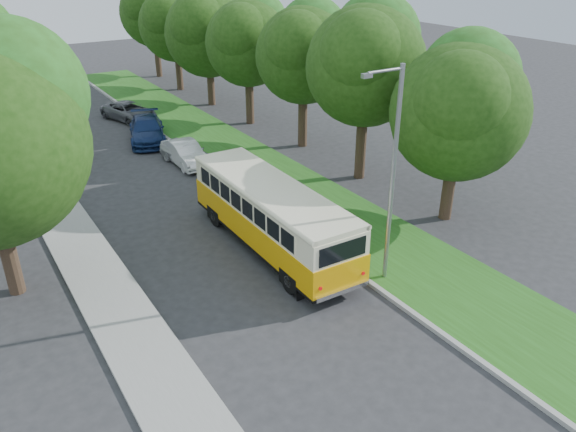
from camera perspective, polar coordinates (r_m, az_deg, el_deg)
ground at (r=21.16m, az=-3.68°, el=-6.69°), size 120.00×120.00×0.00m
curb at (r=26.48m, az=-2.14°, el=0.66°), size 0.20×70.00×0.15m
grass_verge at (r=27.63m, az=2.06°, el=1.76°), size 4.50×70.00×0.13m
sidewalk at (r=23.89m, az=-19.82°, el=-4.05°), size 2.20×70.00×0.12m
treeline at (r=36.04m, az=-13.97°, el=16.56°), size 24.27×41.91×9.46m
lamppost_near at (r=19.56m, az=10.47°, el=4.46°), size 1.71×0.16×8.00m
lamppost_far at (r=32.75m, az=-25.58°, el=10.66°), size 1.71×0.16×7.50m
warning_sign at (r=29.60m, az=-23.09°, el=4.75°), size 0.56×0.10×2.50m
vintage_bus at (r=22.64m, az=-1.68°, el=-0.13°), size 2.61×9.70×2.87m
car_silver at (r=32.55m, az=-10.21°, el=6.38°), size 2.22×4.25×1.38m
car_white at (r=32.48m, az=-10.35°, el=6.27°), size 1.43×4.04×1.33m
car_blue at (r=36.95m, az=-14.14°, el=8.48°), size 3.54×5.57×1.50m
car_grey at (r=41.98m, az=-15.83°, el=10.19°), size 3.40×4.99×1.27m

